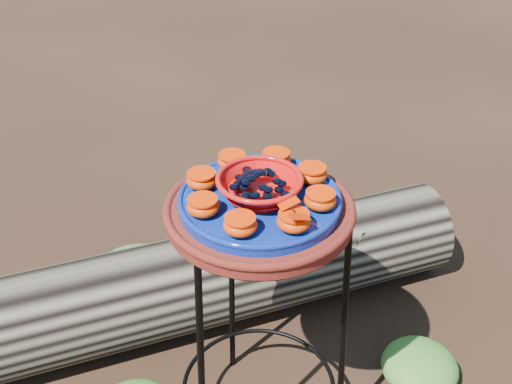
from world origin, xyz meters
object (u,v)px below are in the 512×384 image
object	(u,v)px
plant_stand	(259,332)
driftwood_log	(211,278)
cobalt_plate	(259,201)
red_bowl	(259,187)
terracotta_saucer	(259,212)

from	to	relation	value
plant_stand	driftwood_log	distance (m)	0.49
cobalt_plate	red_bowl	world-z (taller)	red_bowl
plant_stand	red_bowl	size ratio (longest dim) A/B	4.02
plant_stand	cobalt_plate	xyz separation A→B (m)	(0.00, 0.00, 0.39)
plant_stand	terracotta_saucer	world-z (taller)	terracotta_saucer
plant_stand	driftwood_log	xyz separation A→B (m)	(0.01, 0.45, -0.20)
cobalt_plate	driftwood_log	world-z (taller)	cobalt_plate
cobalt_plate	driftwood_log	xyz separation A→B (m)	(0.01, 0.45, -0.59)
terracotta_saucer	cobalt_plate	size ratio (longest dim) A/B	1.17
plant_stand	terracotta_saucer	xyz separation A→B (m)	(0.00, 0.00, 0.37)
terracotta_saucer	red_bowl	bearing A→B (deg)	0.00
red_bowl	driftwood_log	distance (m)	0.77
driftwood_log	terracotta_saucer	bearing A→B (deg)	-91.06
red_bowl	cobalt_plate	bearing A→B (deg)	0.00
terracotta_saucer	red_bowl	size ratio (longest dim) A/B	2.33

